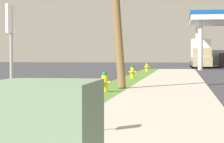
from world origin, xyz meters
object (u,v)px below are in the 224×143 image
object	(u,v)px
fire_hydrant_third	(132,72)
fire_hydrant_fourth	(147,67)
truck_tan_at_forecourt	(201,54)
street_sign_post	(11,44)
fire_hydrant_second	(105,83)
truck_silver_at_far_bay	(217,59)

from	to	relation	value
fire_hydrant_third	fire_hydrant_fourth	size ratio (longest dim) A/B	1.00
fire_hydrant_fourth	truck_tan_at_forecourt	xyz separation A→B (m)	(4.72, 14.21, 1.04)
fire_hydrant_third	street_sign_post	world-z (taller)	street_sign_post
fire_hydrant_second	truck_silver_at_far_bay	size ratio (longest dim) A/B	0.14
truck_silver_at_far_bay	fire_hydrant_second	bearing A→B (deg)	-99.80
truck_tan_at_forecourt	truck_silver_at_far_bay	size ratio (longest dim) A/B	1.18
fire_hydrant_second	truck_silver_at_far_bay	world-z (taller)	truck_silver_at_far_bay
fire_hydrant_fourth	truck_silver_at_far_bay	size ratio (longest dim) A/B	0.14
fire_hydrant_fourth	street_sign_post	bearing A→B (deg)	-89.61
fire_hydrant_second	fire_hydrant_third	xyz separation A→B (m)	(-0.06, 9.76, 0.00)
street_sign_post	truck_silver_at_far_bay	size ratio (longest dim) A/B	0.39
fire_hydrant_second	street_sign_post	bearing A→B (deg)	-89.10
fire_hydrant_third	fire_hydrant_fourth	world-z (taller)	same
fire_hydrant_second	street_sign_post	distance (m)	9.58
fire_hydrant_fourth	truck_tan_at_forecourt	world-z (taller)	truck_tan_at_forecourt
fire_hydrant_third	truck_tan_at_forecourt	xyz separation A→B (m)	(4.72, 24.85, 1.04)
street_sign_post	fire_hydrant_fourth	bearing A→B (deg)	90.39
fire_hydrant_second	truck_silver_at_far_bay	distance (m)	38.97
truck_tan_at_forecourt	fire_hydrant_second	bearing A→B (deg)	-97.68
fire_hydrant_third	street_sign_post	distance (m)	19.31
street_sign_post	fire_hydrant_second	bearing A→B (deg)	90.90
fire_hydrant_second	street_sign_post	xyz separation A→B (m)	(0.15, -9.51, 1.19)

